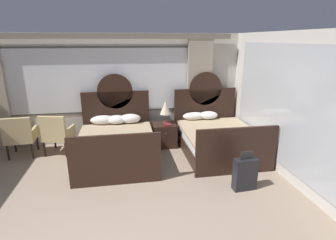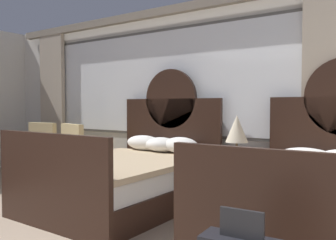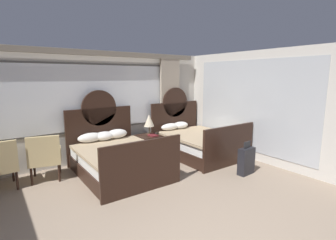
{
  "view_description": "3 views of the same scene",
  "coord_description": "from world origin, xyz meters",
  "px_view_note": "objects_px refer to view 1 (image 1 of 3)",
  "views": [
    {
      "loc": [
        0.51,
        -2.35,
        2.55
      ],
      "look_at": [
        1.45,
        3.09,
        0.85
      ],
      "focal_mm": 28.2,
      "sensor_mm": 36.0,
      "label": 1
    },
    {
      "loc": [
        3.23,
        -0.15,
        1.24
      ],
      "look_at": [
        1.27,
        2.68,
        1.1
      ],
      "focal_mm": 38.06,
      "sensor_mm": 36.0,
      "label": 2
    },
    {
      "loc": [
        -1.82,
        -1.71,
        2.09
      ],
      "look_at": [
        1.52,
        2.95,
        1.08
      ],
      "focal_mm": 26.81,
      "sensor_mm": 36.0,
      "label": 3
    }
  ],
  "objects_px": {
    "nightstand_between_beds": "(164,134)",
    "table_lamp_on_nightstand": "(165,108)",
    "armchair_by_window_left": "(57,133)",
    "book_on_nightstand": "(167,124)",
    "armchair_by_window_centre": "(20,135)",
    "bed_near_window": "(117,143)",
    "bed_near_mirror": "(216,138)",
    "suitcase_on_floor": "(245,174)"
  },
  "relations": [
    {
      "from": "nightstand_between_beds",
      "to": "table_lamp_on_nightstand",
      "type": "bearing_deg",
      "value": 42.81
    },
    {
      "from": "table_lamp_on_nightstand",
      "to": "armchair_by_window_left",
      "type": "xyz_separation_m",
      "value": [
        -2.53,
        -0.14,
        -0.44
      ]
    },
    {
      "from": "book_on_nightstand",
      "to": "armchair_by_window_centre",
      "type": "xyz_separation_m",
      "value": [
        -3.32,
        0.01,
        -0.07
      ]
    },
    {
      "from": "bed_near_window",
      "to": "armchair_by_window_left",
      "type": "xyz_separation_m",
      "value": [
        -1.34,
        0.49,
        0.16
      ]
    },
    {
      "from": "bed_near_window",
      "to": "table_lamp_on_nightstand",
      "type": "relative_size",
      "value": 3.88
    },
    {
      "from": "bed_near_mirror",
      "to": "table_lamp_on_nightstand",
      "type": "relative_size",
      "value": 3.88
    },
    {
      "from": "nightstand_between_beds",
      "to": "book_on_nightstand",
      "type": "relative_size",
      "value": 2.27
    },
    {
      "from": "armchair_by_window_left",
      "to": "suitcase_on_floor",
      "type": "height_order",
      "value": "armchair_by_window_left"
    },
    {
      "from": "armchair_by_window_left",
      "to": "bed_near_window",
      "type": "bearing_deg",
      "value": -19.92
    },
    {
      "from": "armchair_by_window_centre",
      "to": "bed_near_window",
      "type": "bearing_deg",
      "value": -12.89
    },
    {
      "from": "nightstand_between_beds",
      "to": "armchair_by_window_centre",
      "type": "distance_m",
      "value": 3.27
    },
    {
      "from": "bed_near_mirror",
      "to": "table_lamp_on_nightstand",
      "type": "height_order",
      "value": "bed_near_mirror"
    },
    {
      "from": "book_on_nightstand",
      "to": "suitcase_on_floor",
      "type": "height_order",
      "value": "suitcase_on_floor"
    },
    {
      "from": "nightstand_between_beds",
      "to": "armchair_by_window_left",
      "type": "relative_size",
      "value": 0.62
    },
    {
      "from": "armchair_by_window_left",
      "to": "armchair_by_window_centre",
      "type": "relative_size",
      "value": 1.0
    },
    {
      "from": "bed_near_window",
      "to": "armchair_by_window_centre",
      "type": "relative_size",
      "value": 2.25
    },
    {
      "from": "table_lamp_on_nightstand",
      "to": "armchair_by_window_left",
      "type": "distance_m",
      "value": 2.57
    },
    {
      "from": "table_lamp_on_nightstand",
      "to": "armchair_by_window_centre",
      "type": "bearing_deg",
      "value": -177.55
    },
    {
      "from": "bed_near_window",
      "to": "book_on_nightstand",
      "type": "distance_m",
      "value": 1.32
    },
    {
      "from": "bed_near_mirror",
      "to": "book_on_nightstand",
      "type": "bearing_deg",
      "value": 155.63
    },
    {
      "from": "table_lamp_on_nightstand",
      "to": "armchair_by_window_centre",
      "type": "distance_m",
      "value": 3.33
    },
    {
      "from": "suitcase_on_floor",
      "to": "book_on_nightstand",
      "type": "bearing_deg",
      "value": 115.55
    },
    {
      "from": "bed_near_mirror",
      "to": "armchair_by_window_left",
      "type": "height_order",
      "value": "bed_near_mirror"
    },
    {
      "from": "table_lamp_on_nightstand",
      "to": "book_on_nightstand",
      "type": "bearing_deg",
      "value": -82.36
    },
    {
      "from": "armchair_by_window_left",
      "to": "suitcase_on_floor",
      "type": "relative_size",
      "value": 1.32
    },
    {
      "from": "armchair_by_window_centre",
      "to": "suitcase_on_floor",
      "type": "distance_m",
      "value": 4.84
    },
    {
      "from": "table_lamp_on_nightstand",
      "to": "armchair_by_window_left",
      "type": "relative_size",
      "value": 0.58
    },
    {
      "from": "nightstand_between_beds",
      "to": "armchair_by_window_left",
      "type": "bearing_deg",
      "value": -177.67
    },
    {
      "from": "bed_near_window",
      "to": "nightstand_between_beds",
      "type": "relative_size",
      "value": 3.63
    },
    {
      "from": "armchair_by_window_centre",
      "to": "suitcase_on_floor",
      "type": "bearing_deg",
      "value": -26.24
    },
    {
      "from": "armchair_by_window_centre",
      "to": "armchair_by_window_left",
      "type": "bearing_deg",
      "value": 0.16
    },
    {
      "from": "bed_near_mirror",
      "to": "armchair_by_window_left",
      "type": "distance_m",
      "value": 3.67
    },
    {
      "from": "bed_near_window",
      "to": "table_lamp_on_nightstand",
      "type": "xyz_separation_m",
      "value": [
        1.19,
        0.63,
        0.59
      ]
    },
    {
      "from": "bed_near_mirror",
      "to": "book_on_nightstand",
      "type": "xyz_separation_m",
      "value": [
        -1.08,
        0.49,
        0.23
      ]
    },
    {
      "from": "armchair_by_window_left",
      "to": "armchair_by_window_centre",
      "type": "xyz_separation_m",
      "value": [
        -0.77,
        -0.0,
        0.0
      ]
    },
    {
      "from": "bed_near_window",
      "to": "nightstand_between_beds",
      "type": "height_order",
      "value": "bed_near_window"
    },
    {
      "from": "table_lamp_on_nightstand",
      "to": "armchair_by_window_left",
      "type": "height_order",
      "value": "table_lamp_on_nightstand"
    },
    {
      "from": "nightstand_between_beds",
      "to": "bed_near_window",
      "type": "bearing_deg",
      "value": -152.86
    },
    {
      "from": "bed_near_window",
      "to": "bed_near_mirror",
      "type": "distance_m",
      "value": 2.29
    },
    {
      "from": "bed_near_mirror",
      "to": "bed_near_window",
      "type": "bearing_deg",
      "value": 179.61
    },
    {
      "from": "nightstand_between_beds",
      "to": "suitcase_on_floor",
      "type": "bearing_deg",
      "value": -64.3
    },
    {
      "from": "bed_near_mirror",
      "to": "suitcase_on_floor",
      "type": "height_order",
      "value": "bed_near_mirror"
    }
  ]
}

